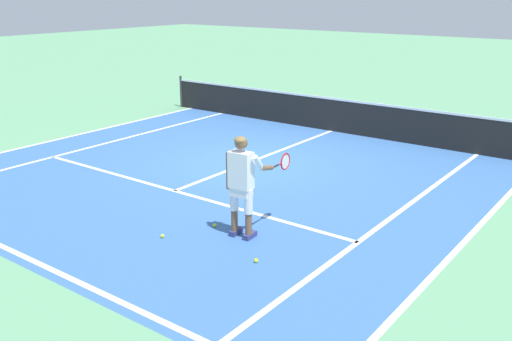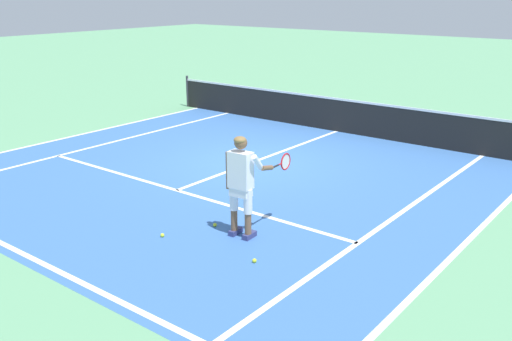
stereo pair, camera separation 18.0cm
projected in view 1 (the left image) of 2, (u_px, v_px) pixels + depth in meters
The scene contains 14 objects.
ground_plane at pixel (247, 163), 13.40m from camera, with size 80.00×80.00×0.00m, color #609E70.
court_inner_surface at pixel (220, 173), 12.65m from camera, with size 10.98×10.32×0.00m, color #3866A8.
line_baseline at pixel (15, 252), 8.86m from camera, with size 10.98×0.10×0.01m, color white.
line_service at pixel (175, 191), 11.55m from camera, with size 8.23×0.10×0.01m, color white.
line_centre_service at pixel (267, 156), 13.99m from camera, with size 0.10×6.40×0.01m, color white.
line_singles_left at pixel (101, 145), 14.99m from camera, with size 0.10×9.92×0.01m, color white.
line_singles_right at pixel (395, 215), 10.30m from camera, with size 0.10×9.92×0.01m, color white.
line_doubles_left at pixel (69, 137), 15.77m from camera, with size 0.10×9.92×0.01m, color white.
line_doubles_right at pixel (472, 234), 9.52m from camera, with size 0.10×9.92×0.01m, color white.
tennis_net at pixel (332, 114), 16.29m from camera, with size 11.96×0.08×1.07m.
tennis_player at pixel (242, 180), 9.13m from camera, with size 0.62×1.14×1.71m.
tennis_ball_near_feet at pixel (215, 225), 9.79m from camera, with size 0.07×0.07×0.07m, color #CCE02D.
tennis_ball_by_baseline at pixel (163, 236), 9.37m from camera, with size 0.07×0.07×0.07m, color #CCE02D.
tennis_ball_mid_court at pixel (256, 261), 8.52m from camera, with size 0.07×0.07×0.07m, color #CCE02D.
Camera 1 is at (7.82, -10.16, 3.91)m, focal length 40.01 mm.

